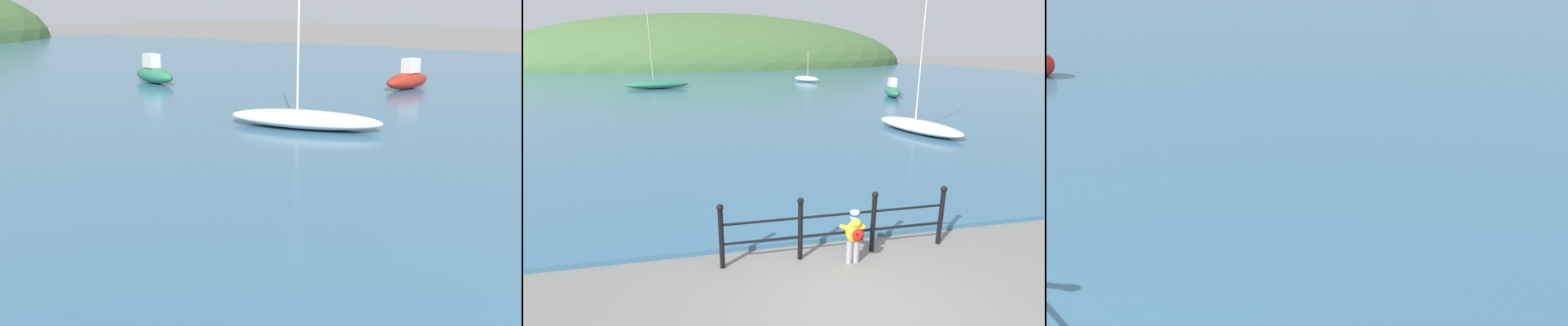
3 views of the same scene
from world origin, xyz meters
The scene contains 0 objects.
Camera 3 is at (4.69, 0.44, 3.49)m, focal length 50.00 mm.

